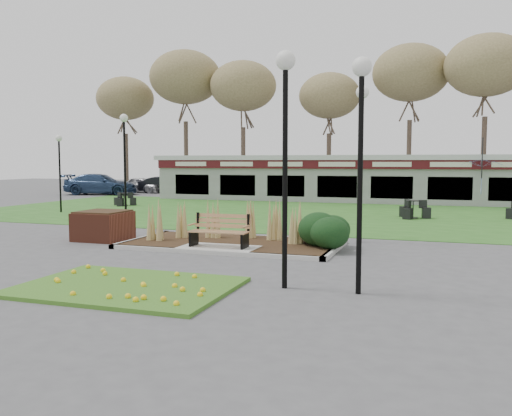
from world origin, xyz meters
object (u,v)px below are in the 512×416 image
(lamp_post_mid_right, at_px, (362,129))
(patio_umbrella, at_px, (482,176))
(lamp_post_far_left, at_px, (59,156))
(lamp_post_near_right, at_px, (361,123))
(brick_planter, at_px, (103,225))
(lamp_post_mid_left, at_px, (124,141))
(car_silver, at_px, (143,185))
(car_black, at_px, (163,185))
(bistro_set_b, at_px, (413,212))
(car_blue, at_px, (101,184))
(park_bench, at_px, (220,230))
(lamp_post_near_left, at_px, (285,116))
(food_pavilion, at_px, (341,178))
(bistro_set_a, at_px, (124,201))

(lamp_post_mid_right, xyz_separation_m, patio_umbrella, (4.47, 14.79, -1.83))
(lamp_post_far_left, bearing_deg, lamp_post_near_right, -35.85)
(brick_planter, xyz_separation_m, lamp_post_mid_left, (-4.50, 8.42, 3.06))
(car_silver, xyz_separation_m, car_black, (1.71, 0.29, 0.02))
(bistro_set_b, xyz_separation_m, car_black, (-19.78, 13.59, 0.36))
(car_blue, bearing_deg, brick_planter, -158.77)
(park_bench, bearing_deg, lamp_post_near_right, -40.20)
(lamp_post_near_left, distance_m, car_blue, 32.60)
(lamp_post_near_left, bearing_deg, car_silver, 125.30)
(lamp_post_mid_right, relative_size, patio_umbrella, 1.80)
(food_pavilion, bearing_deg, lamp_post_near_left, -82.81)
(lamp_post_near_right, bearing_deg, lamp_post_mid_right, 97.68)
(bistro_set_a, bearing_deg, brick_planter, -60.21)
(car_silver, height_order, car_blue, car_blue)
(lamp_post_near_right, xyz_separation_m, bistro_set_b, (0.33, 14.48, -2.99))
(lamp_post_mid_left, relative_size, bistro_set_b, 3.33)
(patio_umbrella, relative_size, car_blue, 0.50)
(lamp_post_mid_left, relative_size, lamp_post_far_left, 1.27)
(lamp_post_mid_left, bearing_deg, car_blue, 129.35)
(food_pavilion, distance_m, bistro_set_a, 13.32)
(lamp_post_mid_right, distance_m, lamp_post_far_left, 16.21)
(lamp_post_far_left, bearing_deg, lamp_post_mid_right, -18.20)
(park_bench, distance_m, bistro_set_a, 16.74)
(lamp_post_near_left, bearing_deg, lamp_post_near_right, 0.00)
(brick_planter, bearing_deg, lamp_post_far_left, 135.72)
(lamp_post_far_left, height_order, car_blue, lamp_post_far_left)
(lamp_post_mid_left, distance_m, bistro_set_b, 14.13)
(brick_planter, distance_m, car_black, 25.85)
(lamp_post_near_right, height_order, car_silver, lamp_post_near_right)
(lamp_post_mid_left, height_order, bistro_set_b, lamp_post_mid_left)
(bistro_set_a, xyz_separation_m, car_black, (-3.88, 11.82, 0.38))
(park_bench, xyz_separation_m, car_blue, (-18.39, 20.75, 0.20))
(lamp_post_far_left, height_order, car_black, lamp_post_far_left)
(lamp_post_near_left, relative_size, lamp_post_mid_right, 0.97)
(brick_planter, bearing_deg, patio_umbrella, 53.89)
(brick_planter, distance_m, lamp_post_mid_right, 8.79)
(car_black, height_order, car_blue, car_blue)
(park_bench, bearing_deg, lamp_post_mid_left, 134.11)
(lamp_post_mid_right, xyz_separation_m, bistro_set_a, (-14.66, 9.54, -3.29))
(bistro_set_a, height_order, car_blue, car_blue)
(lamp_post_near_left, bearing_deg, lamp_post_far_left, 141.54)
(park_bench, distance_m, food_pavilion, 19.73)
(park_bench, xyz_separation_m, lamp_post_mid_left, (-8.90, 9.18, 2.94))
(lamp_post_near_right, height_order, lamp_post_mid_left, lamp_post_mid_left)
(bistro_set_a, bearing_deg, car_silver, 115.84)
(park_bench, xyz_separation_m, lamp_post_mid_right, (3.53, 2.96, 2.95))
(food_pavilion, height_order, lamp_post_mid_right, lamp_post_mid_right)
(food_pavilion, distance_m, lamp_post_far_left, 16.70)
(lamp_post_near_left, height_order, car_blue, lamp_post_near_left)
(brick_planter, xyz_separation_m, car_black, (-10.61, 23.57, 0.17))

